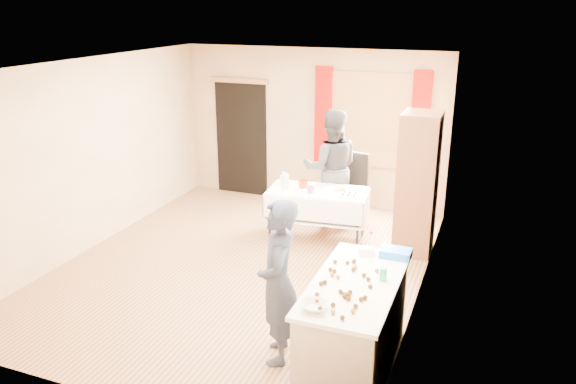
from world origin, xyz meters
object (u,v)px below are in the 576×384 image
at_px(cabinet, 417,184).
at_px(girl, 278,282).
at_px(party_table, 317,210).
at_px(woman, 331,168).
at_px(chair, 349,201).
at_px(counter, 354,326).

bearing_deg(cabinet, girl, -105.39).
bearing_deg(party_table, cabinet, -2.03).
bearing_deg(woman, chair, -159.78).
bearing_deg(party_table, counter, -71.38).
bearing_deg(party_table, chair, 68.01).
height_order(chair, girl, girl).
xyz_separation_m(counter, woman, (-1.27, 3.43, 0.44)).
bearing_deg(woman, party_table, 68.93).
bearing_deg(counter, party_table, 114.59).
bearing_deg(chair, girl, -73.49).
relative_size(cabinet, woman, 1.08).
xyz_separation_m(counter, party_table, (-1.28, 2.79, -0.01)).
bearing_deg(chair, party_table, -94.32).
relative_size(counter, girl, 0.98).
xyz_separation_m(cabinet, chair, (-1.13, 0.76, -0.65)).
height_order(counter, woman, woman).
bearing_deg(girl, cabinet, 144.79).
relative_size(cabinet, party_table, 1.30).
distance_m(cabinet, counter, 2.93).
relative_size(chair, girl, 0.67).
bearing_deg(chair, woman, -127.36).
distance_m(cabinet, girl, 3.09).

